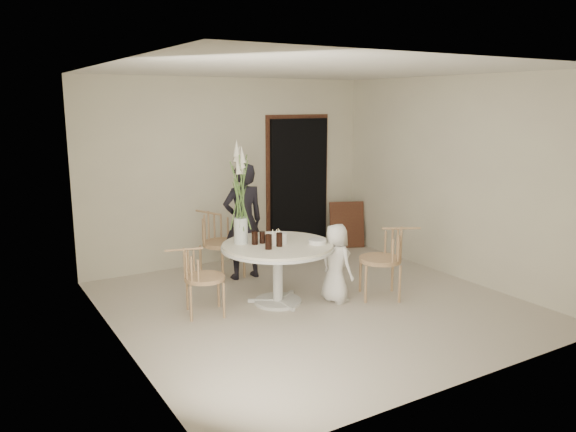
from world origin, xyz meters
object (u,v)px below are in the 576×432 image
flower_vase (240,195)px  table (278,253)px  boy (336,263)px  chair_left (194,271)px  chair_far (215,235)px  birthday_cake (277,239)px  chair_right (391,252)px  girl (243,221)px

flower_vase → table: bearing=-33.9°
boy → flower_vase: bearing=52.2°
table → chair_left: (-0.98, 0.15, -0.11)m
table → boy: size_ratio=1.40×
boy → chair_far: bearing=18.2°
boy → birthday_cake: bearing=54.4°
chair_far → chair_right: (1.49, -1.85, -0.01)m
flower_vase → chair_right: bearing=-24.8°
girl → flower_vase: bearing=63.3°
table → flower_vase: 0.81m
chair_right → boy: (-0.66, 0.21, -0.10)m
chair_right → flower_vase: (-1.64, 0.76, 0.73)m
chair_left → boy: size_ratio=0.83×
table → chair_far: chair_far is taller
chair_far → boy: (0.83, -1.64, -0.11)m
chair_left → birthday_cake: size_ratio=3.17×
chair_right → birthday_cake: bearing=-83.2°
table → chair_right: chair_right is taller
table → flower_vase: bearing=146.1°
chair_right → chair_left: (-2.26, 0.66, -0.06)m
chair_far → table: bearing=-102.2°
table → boy: bearing=-26.0°
boy → birthday_cake: size_ratio=3.84×
chair_far → boy: boy is taller
chair_left → girl: 1.47m
chair_left → birthday_cake: 1.02m
table → girl: (0.10, 1.10, 0.17)m
birthday_cake → flower_vase: size_ratio=0.20×
boy → flower_vase: flower_vase is taller
chair_left → flower_vase: size_ratio=0.65×
chair_far → flower_vase: (-0.15, -1.10, 0.72)m
table → birthday_cake: (-0.01, 0.01, 0.17)m
chair_left → table: bearing=-83.8°
chair_far → girl: girl is taller
boy → flower_vase: 1.40m
chair_left → girl: size_ratio=0.50×
chair_right → boy: boy is taller
chair_left → chair_right: bearing=-91.6°
boy → flower_vase: (-0.98, 0.55, 0.83)m
chair_right → flower_vase: size_ratio=0.73×
chair_left → boy: 1.67m
chair_far → girl: 0.44m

